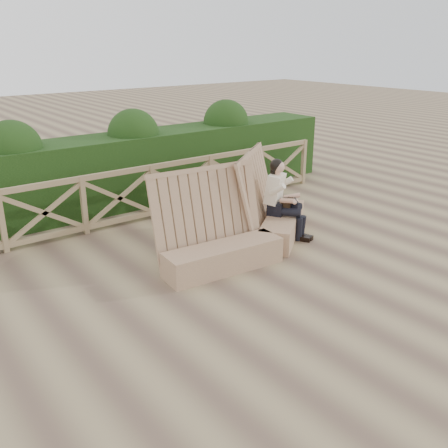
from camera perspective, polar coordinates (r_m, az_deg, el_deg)
ground at (r=7.16m, az=1.05°, el=-7.90°), size 60.00×60.00×0.00m
bench at (r=8.44m, az=3.13°, el=-0.56°), size 3.64×1.80×1.55m
woman at (r=9.01m, az=6.59°, el=3.12°), size 0.67×0.94×1.43m
guardrail at (r=9.73m, az=-11.87°, el=2.92°), size 10.10×0.09×1.10m
hedge at (r=10.74m, az=-14.79°, el=5.39°), size 12.00×1.20×1.50m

